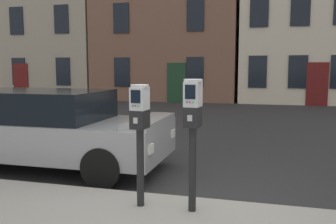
# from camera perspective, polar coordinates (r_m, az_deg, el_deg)

# --- Properties ---
(ground_plane) EXTENTS (160.00, 160.00, 0.00)m
(ground_plane) POSITION_cam_1_polar(r_m,az_deg,el_deg) (4.85, 2.39, -15.26)
(ground_plane) COLOR #28282B
(parking_meter_near_kerb) EXTENTS (0.23, 0.26, 1.49)m
(parking_meter_near_kerb) POSITION_cam_1_polar(r_m,az_deg,el_deg) (4.42, -4.39, -1.74)
(parking_meter_near_kerb) COLOR black
(parking_meter_near_kerb) RESTS_ON sidewalk_slab
(parking_meter_twin_adjacent) EXTENTS (0.23, 0.26, 1.56)m
(parking_meter_twin_adjacent) POSITION_cam_1_polar(r_m,az_deg,el_deg) (4.24, 3.86, -1.43)
(parking_meter_twin_adjacent) COLOR black
(parking_meter_twin_adjacent) RESTS_ON sidewalk_slab
(parked_car_red_compact) EXTENTS (4.43, 1.86, 1.42)m
(parked_car_red_compact) POSITION_cam_1_polar(r_m,az_deg,el_deg) (7.07, -18.65, -2.30)
(parked_car_red_compact) COLOR gray
(parked_car_red_compact) RESTS_ON ground_plane
(townhouse_cream_stone) EXTENTS (8.92, 5.68, 11.84)m
(townhouse_cream_stone) POSITION_cam_1_polar(r_m,az_deg,el_deg) (26.43, -18.80, 15.41)
(townhouse_cream_stone) COLOR #9E9384
(townhouse_cream_stone) RESTS_ON ground_plane
(townhouse_green_painted) EXTENTS (8.18, 6.09, 11.67)m
(townhouse_green_painted) POSITION_cam_1_polar(r_m,az_deg,el_deg) (23.10, 0.54, 16.84)
(townhouse_green_painted) COLOR brown
(townhouse_green_painted) RESTS_ON ground_plane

